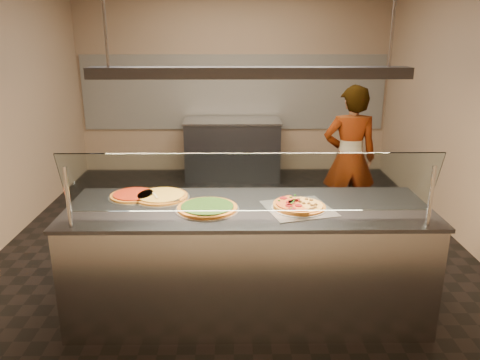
{
  "coord_description": "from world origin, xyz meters",
  "views": [
    {
      "loc": [
        0.01,
        -4.68,
        2.22
      ],
      "look_at": [
        0.06,
        -0.87,
        1.02
      ],
      "focal_mm": 35.0,
      "sensor_mm": 36.0,
      "label": 1
    }
  ],
  "objects_px": {
    "sneeze_guard": "(250,184)",
    "heat_lamp_housing": "(249,73)",
    "pizza_cheese": "(161,196)",
    "prep_table": "(233,149)",
    "serving_counter": "(248,260)",
    "perforated_tray": "(299,208)",
    "half_pizza_sausage": "(311,205)",
    "pizza_tomato": "(134,195)",
    "pizza_spinach": "(207,208)",
    "worker": "(349,158)",
    "half_pizza_pepperoni": "(287,205)",
    "pizza_spatula": "(161,197)"
  },
  "relations": [
    {
      "from": "sneeze_guard",
      "to": "heat_lamp_housing",
      "type": "bearing_deg",
      "value": 90.0
    },
    {
      "from": "pizza_cheese",
      "to": "prep_table",
      "type": "distance_m",
      "value": 3.68
    },
    {
      "from": "serving_counter",
      "to": "sneeze_guard",
      "type": "height_order",
      "value": "sneeze_guard"
    },
    {
      "from": "perforated_tray",
      "to": "half_pizza_sausage",
      "type": "relative_size",
      "value": 1.35
    },
    {
      "from": "pizza_cheese",
      "to": "pizza_tomato",
      "type": "xyz_separation_m",
      "value": [
        -0.23,
        0.03,
        -0.0
      ]
    },
    {
      "from": "half_pizza_sausage",
      "to": "pizza_spinach",
      "type": "height_order",
      "value": "half_pizza_sausage"
    },
    {
      "from": "worker",
      "to": "half_pizza_sausage",
      "type": "bearing_deg",
      "value": 69.73
    },
    {
      "from": "perforated_tray",
      "to": "half_pizza_pepperoni",
      "type": "relative_size",
      "value": 1.35
    },
    {
      "from": "serving_counter",
      "to": "half_pizza_pepperoni",
      "type": "distance_m",
      "value": 0.58
    },
    {
      "from": "pizza_spinach",
      "to": "pizza_tomato",
      "type": "xyz_separation_m",
      "value": [
        -0.63,
        0.31,
        -0.0
      ]
    },
    {
      "from": "sneeze_guard",
      "to": "worker",
      "type": "relative_size",
      "value": 1.54
    },
    {
      "from": "pizza_spinach",
      "to": "worker",
      "type": "height_order",
      "value": "worker"
    },
    {
      "from": "sneeze_guard",
      "to": "prep_table",
      "type": "xyz_separation_m",
      "value": [
        -0.14,
        4.16,
        -0.76
      ]
    },
    {
      "from": "prep_table",
      "to": "heat_lamp_housing",
      "type": "bearing_deg",
      "value": -87.92
    },
    {
      "from": "half_pizza_pepperoni",
      "to": "pizza_tomato",
      "type": "bearing_deg",
      "value": 166.42
    },
    {
      "from": "perforated_tray",
      "to": "half_pizza_sausage",
      "type": "distance_m",
      "value": 0.1
    },
    {
      "from": "half_pizza_sausage",
      "to": "prep_table",
      "type": "distance_m",
      "value": 3.95
    },
    {
      "from": "perforated_tray",
      "to": "pizza_spinach",
      "type": "distance_m",
      "value": 0.7
    },
    {
      "from": "sneeze_guard",
      "to": "prep_table",
      "type": "bearing_deg",
      "value": 91.91
    },
    {
      "from": "serving_counter",
      "to": "half_pizza_sausage",
      "type": "xyz_separation_m",
      "value": [
        0.48,
        -0.06,
        0.49
      ]
    },
    {
      "from": "pizza_spinach",
      "to": "prep_table",
      "type": "bearing_deg",
      "value": 87.38
    },
    {
      "from": "sneeze_guard",
      "to": "worker",
      "type": "xyz_separation_m",
      "value": [
        1.22,
        2.13,
        -0.38
      ]
    },
    {
      "from": "half_pizza_sausage",
      "to": "prep_table",
      "type": "relative_size",
      "value": 0.29
    },
    {
      "from": "prep_table",
      "to": "pizza_spinach",
      "type": "bearing_deg",
      "value": -92.62
    },
    {
      "from": "sneeze_guard",
      "to": "worker",
      "type": "height_order",
      "value": "worker"
    },
    {
      "from": "pizza_spinach",
      "to": "heat_lamp_housing",
      "type": "relative_size",
      "value": 0.21
    },
    {
      "from": "serving_counter",
      "to": "pizza_cheese",
      "type": "bearing_deg",
      "value": 163.42
    },
    {
      "from": "half_pizza_sausage",
      "to": "prep_table",
      "type": "height_order",
      "value": "half_pizza_sausage"
    },
    {
      "from": "serving_counter",
      "to": "prep_table",
      "type": "xyz_separation_m",
      "value": [
        -0.14,
        3.82,
        0.0
      ]
    },
    {
      "from": "half_pizza_sausage",
      "to": "pizza_cheese",
      "type": "distance_m",
      "value": 1.22
    },
    {
      "from": "sneeze_guard",
      "to": "perforated_tray",
      "type": "xyz_separation_m",
      "value": [
        0.39,
        0.29,
        -0.29
      ]
    },
    {
      "from": "half_pizza_sausage",
      "to": "perforated_tray",
      "type": "bearing_deg",
      "value": 179.68
    },
    {
      "from": "sneeze_guard",
      "to": "pizza_tomato",
      "type": "relative_size",
      "value": 6.35
    },
    {
      "from": "worker",
      "to": "pizza_tomato",
      "type": "bearing_deg",
      "value": 37.05
    },
    {
      "from": "perforated_tray",
      "to": "pizza_spatula",
      "type": "bearing_deg",
      "value": 169.8
    },
    {
      "from": "pizza_cheese",
      "to": "pizza_tomato",
      "type": "height_order",
      "value": "same"
    },
    {
      "from": "half_pizza_pepperoni",
      "to": "half_pizza_sausage",
      "type": "bearing_deg",
      "value": 0.05
    },
    {
      "from": "sneeze_guard",
      "to": "pizza_spinach",
      "type": "distance_m",
      "value": 0.5
    },
    {
      "from": "sneeze_guard",
      "to": "heat_lamp_housing",
      "type": "relative_size",
      "value": 1.12
    },
    {
      "from": "half_pizza_pepperoni",
      "to": "prep_table",
      "type": "relative_size",
      "value": 0.29
    },
    {
      "from": "perforated_tray",
      "to": "pizza_spinach",
      "type": "relative_size",
      "value": 1.2
    },
    {
      "from": "serving_counter",
      "to": "prep_table",
      "type": "relative_size",
      "value": 1.88
    },
    {
      "from": "half_pizza_pepperoni",
      "to": "pizza_spatula",
      "type": "distance_m",
      "value": 1.01
    },
    {
      "from": "half_pizza_pepperoni",
      "to": "pizza_tomato",
      "type": "height_order",
      "value": "half_pizza_pepperoni"
    },
    {
      "from": "prep_table",
      "to": "half_pizza_pepperoni",
      "type": "bearing_deg",
      "value": -83.67
    },
    {
      "from": "half_pizza_sausage",
      "to": "heat_lamp_housing",
      "type": "bearing_deg",
      "value": 173.31
    },
    {
      "from": "sneeze_guard",
      "to": "pizza_spinach",
      "type": "xyz_separation_m",
      "value": [
        -0.32,
        0.28,
        -0.28
      ]
    },
    {
      "from": "half_pizza_sausage",
      "to": "half_pizza_pepperoni",
      "type": "bearing_deg",
      "value": -179.95
    },
    {
      "from": "serving_counter",
      "to": "sneeze_guard",
      "type": "bearing_deg",
      "value": -90.0
    },
    {
      "from": "half_pizza_pepperoni",
      "to": "perforated_tray",
      "type": "bearing_deg",
      "value": 0.43
    }
  ]
}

